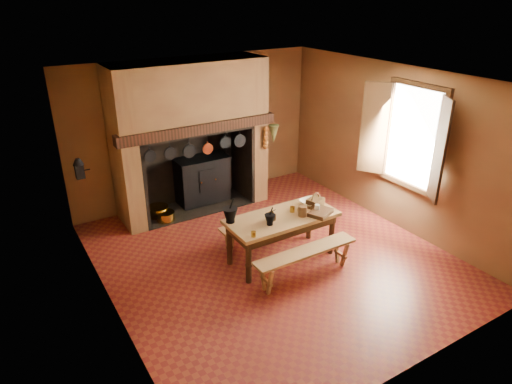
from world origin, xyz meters
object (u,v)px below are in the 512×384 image
bench_front (306,257)px  iron_range (203,179)px  work_table (282,223)px  mixing_bowl (311,203)px  wicker_basket (315,202)px  coffee_grinder (271,217)px

bench_front → iron_range: bearing=92.5°
work_table → bench_front: 0.68m
iron_range → mixing_bowl: size_ratio=4.86×
work_table → bench_front: bearing=-90.0°
work_table → wicker_basket: wicker_basket is taller
work_table → coffee_grinder: coffee_grinder is taller
work_table → iron_range: bearing=93.1°
coffee_grinder → mixing_bowl: 0.83m
work_table → coffee_grinder: 0.28m
work_table → mixing_bowl: 0.63m
mixing_bowl → bench_front: bearing=-130.8°
iron_range → bench_front: size_ratio=0.96×
iron_range → work_table: iron_range is taller
iron_range → coffee_grinder: (-0.08, -2.57, 0.33)m
work_table → mixing_bowl: mixing_bowl is taller
iron_range → coffee_grinder: bearing=-91.8°
coffee_grinder → mixing_bowl: bearing=-2.9°
iron_range → work_table: bearing=-86.9°
work_table → wicker_basket: 0.66m
coffee_grinder → wicker_basket: 0.84m
wicker_basket → iron_range: bearing=90.3°
wicker_basket → work_table: bearing=163.0°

